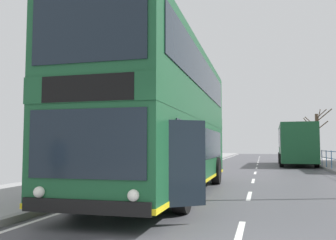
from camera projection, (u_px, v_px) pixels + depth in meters
double_decker_bus_main at (165, 118)px, 11.22m from camera, size 3.25×10.64×4.52m
background_bus_far_lane at (296, 143)px, 28.12m from camera, size 2.80×9.47×3.14m
bare_tree_far_00 at (317, 134)px, 37.74m from camera, size 2.97×1.70×5.37m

